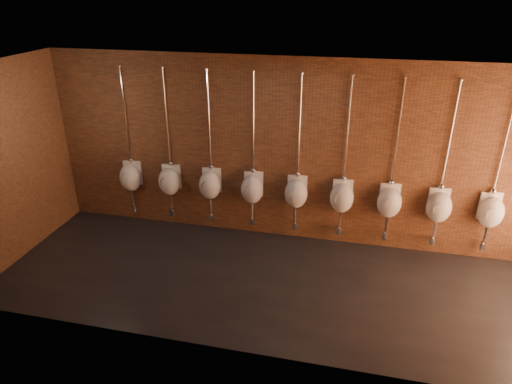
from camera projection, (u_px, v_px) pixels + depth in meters
The scene contains 11 objects.
ground at pixel (270, 283), 7.07m from camera, with size 8.50×8.50×0.00m, color black.
room_shell at pixel (272, 162), 6.22m from camera, with size 8.54×3.04×3.22m.
urinal_0 at pixel (130, 177), 8.47m from camera, with size 0.45×0.41×2.72m.
urinal_1 at pixel (169, 181), 8.31m from camera, with size 0.45×0.41×2.72m.
urinal_2 at pixel (210, 184), 8.16m from camera, with size 0.45×0.41×2.72m.
urinal_3 at pixel (252, 189), 8.00m from camera, with size 0.45×0.41×2.72m.
urinal_4 at pixel (296, 193), 7.84m from camera, with size 0.45×0.41×2.72m.
urinal_5 at pixel (342, 197), 7.68m from camera, with size 0.45×0.41×2.72m.
urinal_6 at pixel (389, 202), 7.53m from camera, with size 0.45×0.41×2.72m.
urinal_7 at pixel (439, 206), 7.37m from camera, with size 0.45×0.41×2.72m.
urinal_8 at pixel (491, 211), 7.21m from camera, with size 0.45×0.41×2.72m.
Camera 1 is at (1.09, -5.72, 4.26)m, focal length 32.00 mm.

